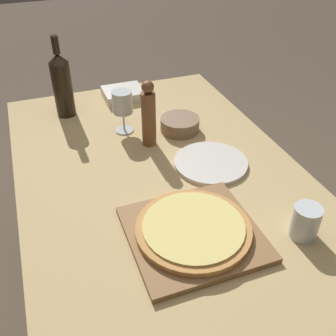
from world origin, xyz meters
TOP-DOWN VIEW (x-y plane):
  - ground_plane at (0.00, 0.00)m, footprint 12.00×12.00m
  - dining_table at (0.00, 0.00)m, footprint 0.94×1.54m
  - cutting_board at (-0.01, -0.27)m, footprint 0.35×0.34m
  - pizza at (-0.01, -0.27)m, footprint 0.32×0.32m
  - wine_bottle at (-0.24, 0.57)m, footprint 0.08×0.08m
  - pepper_mill at (0.02, 0.23)m, footprint 0.05×0.05m
  - wine_glass at (-0.04, 0.35)m, footprint 0.08×0.08m
  - small_bowl at (0.17, 0.28)m, footprint 0.15×0.15m
  - drinking_tumbler at (0.27, -0.38)m, footprint 0.08×0.08m
  - dinner_plate at (0.18, 0.02)m, footprint 0.26×0.26m
  - food_container at (0.03, 0.64)m, footprint 0.18×0.15m

SIDE VIEW (x-z plane):
  - ground_plane at x=0.00m, z-range 0.00..0.00m
  - dining_table at x=0.00m, z-range 0.28..1.02m
  - dinner_plate at x=0.18m, z-range 0.74..0.75m
  - cutting_board at x=-0.01m, z-range 0.74..0.76m
  - food_container at x=0.03m, z-range 0.74..0.78m
  - small_bowl at x=0.17m, z-range 0.74..0.79m
  - pizza at x=-0.01m, z-range 0.76..0.78m
  - drinking_tumbler at x=0.27m, z-range 0.74..0.84m
  - wine_glass at x=-0.04m, z-range 0.77..0.94m
  - pepper_mill at x=0.02m, z-range 0.73..0.99m
  - wine_bottle at x=-0.24m, z-range 0.71..1.04m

